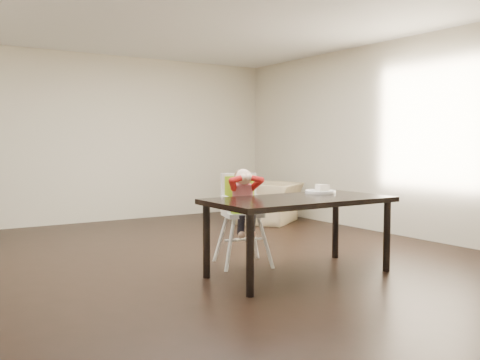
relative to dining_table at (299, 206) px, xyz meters
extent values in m
plane|color=black|center=(-0.43, 1.00, -0.67)|extent=(7.00, 7.00, 0.00)
cube|color=beige|center=(-0.43, 4.50, 0.68)|extent=(6.00, 0.02, 2.70)
cube|color=beige|center=(2.57, 1.00, 0.68)|extent=(0.02, 7.00, 2.70)
cube|color=white|center=(-0.43, 1.00, 2.03)|extent=(6.00, 7.00, 0.02)
cube|color=black|center=(0.00, 0.00, 0.05)|extent=(1.80, 0.90, 0.05)
cylinder|color=black|center=(-0.82, -0.37, -0.32)|extent=(0.07, 0.07, 0.70)
cylinder|color=black|center=(0.82, -0.37, -0.32)|extent=(0.07, 0.07, 0.70)
cylinder|color=black|center=(-0.82, 0.37, -0.32)|extent=(0.07, 0.07, 0.70)
cylinder|color=black|center=(0.82, 0.37, -0.32)|extent=(0.07, 0.07, 0.70)
cylinder|color=white|center=(-0.47, 0.52, -0.40)|extent=(0.05, 0.05, 0.54)
cylinder|color=white|center=(-0.10, 0.41, -0.40)|extent=(0.05, 0.05, 0.54)
cylinder|color=white|center=(-0.36, 0.88, -0.40)|extent=(0.05, 0.05, 0.54)
cylinder|color=white|center=(0.00, 0.77, -0.40)|extent=(0.05, 0.05, 0.54)
cube|color=white|center=(-0.23, 0.64, -0.14)|extent=(0.46, 0.44, 0.05)
cube|color=#92CA19|center=(-0.23, 0.64, -0.10)|extent=(0.37, 0.36, 0.03)
cube|color=white|center=(-0.19, 0.79, 0.08)|extent=(0.38, 0.15, 0.40)
cube|color=#92CA19|center=(-0.20, 0.76, 0.07)|extent=(0.32, 0.11, 0.36)
cube|color=black|center=(-0.28, 0.71, 0.07)|extent=(0.08, 0.17, 0.02)
cube|color=black|center=(-0.16, 0.67, 0.07)|extent=(0.08, 0.17, 0.02)
cylinder|color=#B51418|center=(-0.23, 0.64, 0.04)|extent=(0.27, 0.27, 0.26)
sphere|color=beige|center=(-0.24, 0.63, 0.25)|extent=(0.21, 0.21, 0.17)
ellipsoid|color=brown|center=(-0.23, 0.65, 0.27)|extent=(0.22, 0.21, 0.13)
sphere|color=beige|center=(-0.30, 0.55, 0.26)|extent=(0.09, 0.09, 0.08)
sphere|color=beige|center=(-0.23, 0.53, 0.26)|extent=(0.09, 0.09, 0.08)
cylinder|color=white|center=(0.48, 0.24, 0.09)|extent=(0.41, 0.41, 0.02)
torus|color=white|center=(0.48, 0.24, 0.10)|extent=(0.41, 0.41, 0.02)
imported|color=tan|center=(1.77, 2.90, -0.24)|extent=(1.17, 1.08, 0.86)
camera|label=1|loc=(-3.26, -4.00, 0.61)|focal=40.00mm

